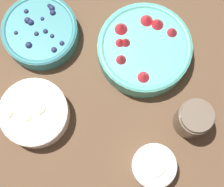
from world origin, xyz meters
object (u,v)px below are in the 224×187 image
Objects in this scene: bowl_bananas at (34,113)px; jar_chocolate at (193,119)px; bowl_blueberries at (40,32)px; bowl_strawberries at (144,49)px; bowl_cream at (154,166)px.

jar_chocolate reaches higher than bowl_bananas.
bowl_blueberries is at bearing -33.48° from bowl_bananas.
bowl_bananas is at bearing 88.87° from bowl_strawberries.
bowl_cream is 0.14m from jar_chocolate.
jar_chocolate reaches higher than bowl_cream.
bowl_strawberries is 1.22× the size of bowl_blueberries.
jar_chocolate is (0.04, -0.13, 0.01)m from bowl_cream.
bowl_bananas is (-0.17, 0.11, 0.00)m from bowl_blueberries.
jar_chocolate reaches higher than bowl_blueberries.
bowl_strawberries is 2.26× the size of bowl_cream.
bowl_strawberries is 1.42× the size of bowl_bananas.
bowl_cream is (-0.25, -0.17, -0.00)m from bowl_bananas.
bowl_cream is (-0.24, 0.14, -0.01)m from bowl_strawberries.
bowl_strawberries reaches higher than bowl_cream.
bowl_blueberries is at bearing 25.96° from jar_chocolate.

